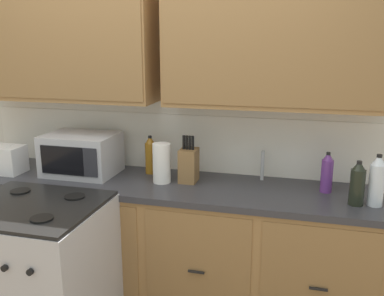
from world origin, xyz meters
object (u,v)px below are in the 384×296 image
(stove_range, at_px, (38,281))
(microwave, at_px, (82,154))
(toaster, at_px, (3,159))
(bottle_dark, at_px, (357,184))
(paper_towel_roll, at_px, (162,163))
(bottle_amber, at_px, (150,155))
(bottle_clear, at_px, (377,181))
(bottle_violet, at_px, (327,173))
(knife_block, at_px, (189,165))

(stove_range, bearing_deg, microwave, 94.16)
(toaster, bearing_deg, bottle_dark, -0.38)
(toaster, height_order, bottle_dark, bottle_dark)
(stove_range, height_order, bottle_dark, bottle_dark)
(paper_towel_roll, relative_size, bottle_amber, 0.97)
(microwave, height_order, bottle_clear, bottle_clear)
(toaster, distance_m, bottle_violet, 2.18)
(microwave, xyz_separation_m, bottle_violet, (1.63, 0.04, -0.02))
(stove_range, xyz_separation_m, bottle_dark, (1.73, 0.53, 0.57))
(stove_range, relative_size, microwave, 1.98)
(toaster, height_order, paper_towel_roll, paper_towel_roll)
(bottle_amber, bearing_deg, knife_block, -19.47)
(bottle_violet, bearing_deg, knife_block, -178.44)
(microwave, xyz_separation_m, bottle_amber, (0.46, 0.13, -0.01))
(microwave, distance_m, bottle_dark, 1.79)
(toaster, bearing_deg, bottle_amber, 13.79)
(bottle_dark, bearing_deg, stove_range, -163.03)
(bottle_amber, bearing_deg, bottle_dark, -11.18)
(stove_range, bearing_deg, bottle_clear, 16.57)
(toaster, relative_size, bottle_violet, 1.12)
(toaster, bearing_deg, bottle_clear, 0.02)
(knife_block, bearing_deg, bottle_dark, -8.57)
(knife_block, relative_size, bottle_amber, 1.16)
(knife_block, height_order, paper_towel_roll, knife_block)
(microwave, height_order, bottle_violet, microwave)
(paper_towel_roll, height_order, bottle_amber, bottle_amber)
(stove_range, bearing_deg, bottle_amber, 62.63)
(bottle_violet, relative_size, bottle_amber, 0.93)
(microwave, relative_size, bottle_clear, 1.62)
(microwave, distance_m, bottle_clear, 1.89)
(microwave, bearing_deg, bottle_dark, -4.26)
(stove_range, relative_size, paper_towel_roll, 3.65)
(stove_range, bearing_deg, knife_block, 43.68)
(knife_block, height_order, bottle_dark, knife_block)
(knife_block, relative_size, paper_towel_roll, 1.19)
(bottle_dark, distance_m, bottle_violet, 0.24)
(stove_range, xyz_separation_m, bottle_amber, (0.41, 0.79, 0.57))
(toaster, relative_size, bottle_dark, 1.09)
(bottle_clear, bearing_deg, knife_block, 173.03)
(stove_range, xyz_separation_m, knife_block, (0.71, 0.68, 0.56))
(stove_range, height_order, paper_towel_roll, paper_towel_roll)
(paper_towel_roll, bearing_deg, knife_block, 19.41)
(bottle_dark, bearing_deg, microwave, 175.74)
(stove_range, distance_m, bottle_clear, 2.00)
(knife_block, bearing_deg, bottle_violet, 1.56)
(knife_block, bearing_deg, stove_range, -136.32)
(paper_towel_roll, xyz_separation_m, bottle_amber, (-0.14, 0.17, 0.00))
(toaster, height_order, bottle_violet, bottle_violet)
(knife_block, distance_m, bottle_dark, 1.03)
(knife_block, height_order, bottle_amber, knife_block)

